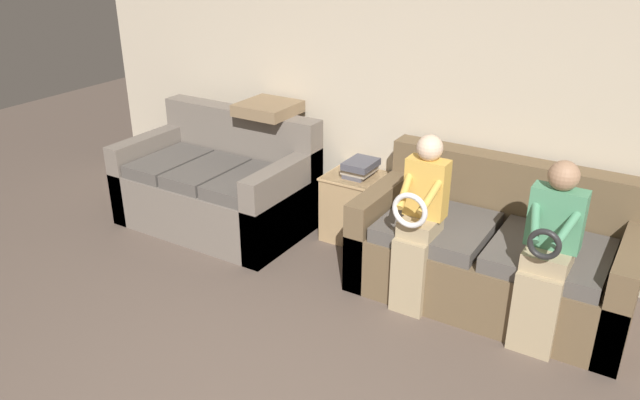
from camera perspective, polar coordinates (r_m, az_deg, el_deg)
The scene contains 8 objects.
wall_back at distance 4.97m, azimuth 12.22°, elevation 9.14°, with size 7.27×0.06×2.55m.
couch_main at distance 4.67m, azimuth 15.66°, elevation -4.72°, with size 1.90×0.99×0.94m.
couch_side at distance 5.63m, azimuth -9.23°, elevation 1.19°, with size 1.63×0.99×0.98m.
child_left_seated at distance 4.27m, azimuth 9.10°, elevation -1.51°, with size 0.29×0.38×1.25m.
child_right_seated at distance 4.08m, azimuth 20.17°, elevation -4.32°, with size 0.33×0.38×1.23m.
side_shelf at distance 5.31m, azimuth 3.55°, elevation -0.62°, with size 0.55×0.46×0.58m.
book_stack at distance 5.17m, azimuth 3.67°, elevation 2.97°, with size 0.24×0.30×0.14m.
throw_pillow at distance 5.47m, azimuth -4.77°, elevation 8.35°, with size 0.47×0.47×0.10m.
Camera 1 is at (1.58, -1.63, 2.53)m, focal length 35.00 mm.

